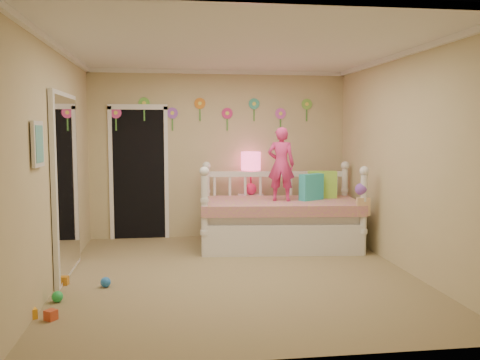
{
  "coord_description": "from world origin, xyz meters",
  "views": [
    {
      "loc": [
        -0.78,
        -5.81,
        1.67
      ],
      "look_at": [
        0.1,
        0.6,
        1.05
      ],
      "focal_mm": 38.6,
      "sensor_mm": 36.0,
      "label": 1
    }
  ],
  "objects": [
    {
      "name": "right_wall",
      "position": [
        2.0,
        0.0,
        1.3
      ],
      "size": [
        0.01,
        4.5,
        2.6
      ],
      "primitive_type": "cube",
      "color": "tan",
      "rests_on": "floor"
    },
    {
      "name": "pillow_turquoise",
      "position": [
        1.23,
        1.31,
        0.87
      ],
      "size": [
        0.39,
        0.3,
        0.37
      ],
      "primitive_type": "cube",
      "rotation": [
        0.0,
        0.0,
        0.52
      ],
      "color": "#29B8CD",
      "rests_on": "daybed"
    },
    {
      "name": "wall_picture",
      "position": [
        -1.97,
        -0.9,
        1.55
      ],
      "size": [
        0.05,
        0.34,
        0.42
      ],
      "primitive_type": "cube",
      "color": "white",
      "rests_on": "left_wall"
    },
    {
      "name": "left_wall",
      "position": [
        -2.0,
        0.0,
        1.3
      ],
      "size": [
        0.01,
        4.5,
        2.6
      ],
      "primitive_type": "cube",
      "color": "tan",
      "rests_on": "floor"
    },
    {
      "name": "nightstand",
      "position": [
        0.47,
        2.07,
        0.34
      ],
      "size": [
        0.44,
        0.35,
        0.67
      ],
      "primitive_type": "cube",
      "rotation": [
        0.0,
        0.0,
        -0.12
      ],
      "color": "white",
      "rests_on": "floor"
    },
    {
      "name": "flower_decals",
      "position": [
        -0.09,
        2.24,
        1.94
      ],
      "size": [
        3.4,
        0.02,
        0.5
      ],
      "primitive_type": null,
      "color": "#B2668C",
      "rests_on": "back_wall"
    },
    {
      "name": "back_wall",
      "position": [
        0.0,
        2.25,
        1.3
      ],
      "size": [
        4.0,
        0.01,
        2.6
      ],
      "primitive_type": "cube",
      "color": "tan",
      "rests_on": "floor"
    },
    {
      "name": "table_lamp",
      "position": [
        0.47,
        2.07,
        1.12
      ],
      "size": [
        0.31,
        0.31,
        0.67
      ],
      "color": "#E11E55",
      "rests_on": "nightstand"
    },
    {
      "name": "closet_doorway",
      "position": [
        -1.25,
        2.23,
        1.03
      ],
      "size": [
        0.9,
        0.04,
        2.07
      ],
      "primitive_type": "cube",
      "color": "black",
      "rests_on": "back_wall"
    },
    {
      "name": "pillow_lime",
      "position": [
        1.45,
        1.52,
        0.88
      ],
      "size": [
        0.44,
        0.22,
        0.4
      ],
      "primitive_type": "cube",
      "rotation": [
        0.0,
        0.0,
        -0.15
      ],
      "color": "#9EE847",
      "rests_on": "daybed"
    },
    {
      "name": "daybed",
      "position": [
        0.78,
        1.35,
        0.61
      ],
      "size": [
        2.36,
        1.42,
        1.22
      ],
      "primitive_type": null,
      "rotation": [
        0.0,
        0.0,
        -0.1
      ],
      "color": "white",
      "rests_on": "floor"
    },
    {
      "name": "floor",
      "position": [
        0.0,
        0.0,
        0.0
      ],
      "size": [
        4.0,
        4.5,
        0.01
      ],
      "primitive_type": "cube",
      "color": "#7F684C",
      "rests_on": "ground"
    },
    {
      "name": "crown_molding",
      "position": [
        0.0,
        0.0,
        2.57
      ],
      "size": [
        4.0,
        4.5,
        0.06
      ],
      "primitive_type": null,
      "color": "white",
      "rests_on": "ceiling"
    },
    {
      "name": "mirror_closet",
      "position": [
        -1.96,
        0.3,
        1.05
      ],
      "size": [
        0.07,
        1.3,
        2.1
      ],
      "primitive_type": "cube",
      "color": "white",
      "rests_on": "left_wall"
    },
    {
      "name": "toy_scatter",
      "position": [
        -1.75,
        -0.73,
        0.06
      ],
      "size": [
        0.84,
        1.33,
        0.11
      ],
      "primitive_type": null,
      "rotation": [
        0.0,
        0.0,
        -0.03
      ],
      "color": "#996666",
      "rests_on": "floor"
    },
    {
      "name": "hanging_bag",
      "position": [
        1.75,
        0.71,
        0.74
      ],
      "size": [
        0.2,
        0.16,
        0.36
      ],
      "primitive_type": null,
      "color": "beige",
      "rests_on": "daybed"
    },
    {
      "name": "child",
      "position": [
        0.78,
        1.29,
        1.2
      ],
      "size": [
        0.44,
        0.35,
        1.04
      ],
      "primitive_type": "imported",
      "rotation": [
        0.0,
        0.0,
        2.85
      ],
      "color": "#E4337C",
      "rests_on": "daybed"
    },
    {
      "name": "ceiling",
      "position": [
        0.0,
        0.0,
        2.6
      ],
      "size": [
        4.0,
        4.5,
        0.01
      ],
      "primitive_type": "cube",
      "color": "white",
      "rests_on": "floor"
    }
  ]
}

